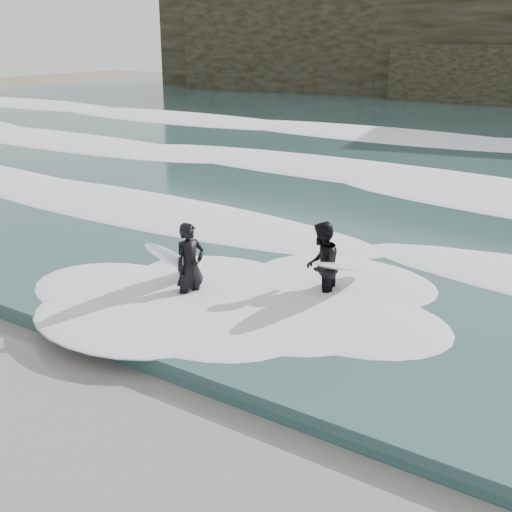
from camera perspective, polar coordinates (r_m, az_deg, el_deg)
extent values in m
ellipsoid|color=white|center=(13.66, 11.46, 0.25)|extent=(60.00, 3.20, 0.20)
ellipsoid|color=white|center=(20.10, 19.27, 5.71)|extent=(60.00, 4.00, 0.24)
imported|color=black|center=(11.49, -5.87, -0.96)|extent=(0.55, 0.68, 1.62)
ellipsoid|color=silver|center=(11.76, -7.23, -0.37)|extent=(1.10, 2.06, 1.34)
imported|color=black|center=(11.56, 5.84, -0.85)|extent=(0.79, 0.92, 1.61)
ellipsoid|color=silver|center=(11.37, 7.71, -0.97)|extent=(0.79, 2.22, 0.88)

